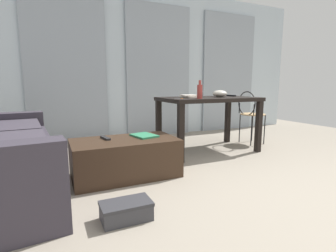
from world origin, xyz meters
name	(u,v)px	position (x,y,z in m)	size (l,w,h in m)	color
ground_plane	(220,162)	(0.00, 1.18, 0.00)	(7.61, 7.61, 0.00)	gray
wall_back	(157,64)	(0.00, 3.17, 1.31)	(6.13, 0.10, 2.61)	silver
curtains	(159,72)	(0.00, 3.08, 1.17)	(4.36, 0.03, 2.35)	#99A3AD
coffee_table	(125,158)	(-1.18, 1.20, 0.19)	(1.05, 0.58, 0.39)	#382619
craft_table	(208,105)	(0.17, 1.71, 0.66)	(1.32, 0.79, 0.76)	black
wire_chair	(250,111)	(1.01, 1.81, 0.53)	(0.38, 0.38, 0.84)	tan
bottle_near	(200,91)	(-0.14, 1.46, 0.86)	(0.07, 0.07, 0.23)	#99332D
bowl	(220,94)	(0.34, 1.69, 0.81)	(0.20, 0.20, 0.10)	beige
book_stack	(189,96)	(-0.12, 1.75, 0.78)	(0.23, 0.28, 0.04)	silver
tv_remote_on_table	(231,96)	(0.65, 1.83, 0.77)	(0.04, 0.19, 0.02)	black
scissors	(180,98)	(-0.36, 1.55, 0.77)	(0.09, 0.11, 0.00)	#9EA0A5
tv_remote_primary	(105,138)	(-1.35, 1.30, 0.40)	(0.04, 0.18, 0.02)	#232326
magazine	(144,136)	(-0.95, 1.26, 0.40)	(0.21, 0.28, 0.02)	#2D7F56
shoebox	(126,211)	(-1.41, 0.34, 0.07)	(0.35, 0.21, 0.13)	#38383D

